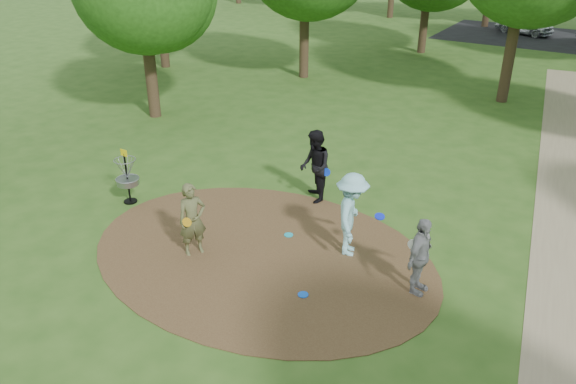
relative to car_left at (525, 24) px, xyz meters
The scene contains 11 objects.
ground 30.60m from the car_left, 89.67° to the right, with size 100.00×100.00×0.00m, color #2D5119.
dirt_clearing 30.60m from the car_left, 89.67° to the right, with size 8.40×8.40×0.02m, color #47301C.
parking_lot 2.34m from the car_left, 15.16° to the right, with size 14.00×8.00×0.01m, color black.
player_observer_with_disc 31.36m from the car_left, 92.12° to the right, with size 0.69×0.76×1.75m.
player_throwing_with_disc 29.51m from the car_left, 86.33° to the right, with size 1.40×1.46×2.00m.
player_walking_with_disc 27.55m from the car_left, 90.24° to the right, with size 1.20×1.23×2.00m.
player_waiting_with_disc 30.31m from the car_left, 82.93° to the right, with size 0.53×1.04×1.72m.
disc_ground_cyan 29.56m from the car_left, 89.43° to the right, with size 0.22×0.22×0.02m, color #17A1BA.
disc_ground_blue 31.49m from the car_left, 86.72° to the right, with size 0.22×0.22×0.02m, color blue.
car_left is the anchor object (origin of this frame).
disc_golf_basket 30.60m from the car_left, 98.12° to the right, with size 0.63×0.63×1.54m.
Camera 1 is at (6.29, -9.01, 7.10)m, focal length 35.00 mm.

